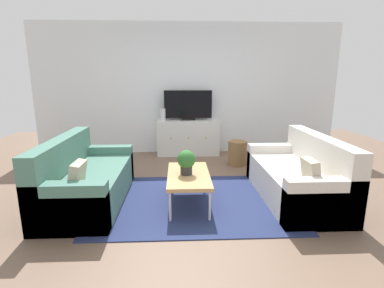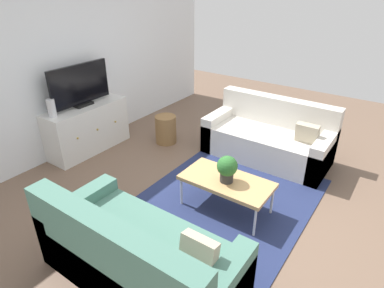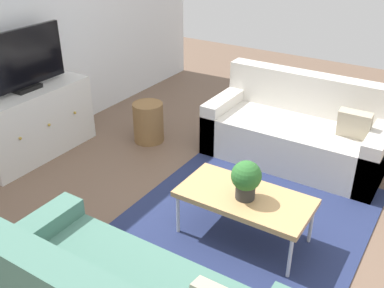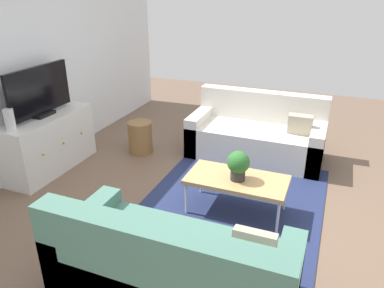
{
  "view_description": "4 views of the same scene",
  "coord_description": "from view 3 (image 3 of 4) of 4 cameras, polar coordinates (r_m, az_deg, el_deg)",
  "views": [
    {
      "loc": [
        -0.19,
        -3.73,
        1.61
      ],
      "look_at": [
        0.0,
        0.3,
        0.68
      ],
      "focal_mm": 27.23,
      "sensor_mm": 36.0,
      "label": 1
    },
    {
      "loc": [
        -2.83,
        -1.68,
        2.46
      ],
      "look_at": [
        0.0,
        0.3,
        0.68
      ],
      "focal_mm": 30.75,
      "sensor_mm": 36.0,
      "label": 2
    },
    {
      "loc": [
        -2.68,
        -1.39,
        2.35
      ],
      "look_at": [
        0.0,
        0.3,
        0.68
      ],
      "focal_mm": 41.6,
      "sensor_mm": 36.0,
      "label": 3
    },
    {
      "loc": [
        -3.34,
        -1.03,
        2.26
      ],
      "look_at": [
        0.0,
        0.3,
        0.68
      ],
      "focal_mm": 34.69,
      "sensor_mm": 36.0,
      "label": 4
    }
  ],
  "objects": [
    {
      "name": "ground_plane",
      "position": [
        3.82,
        3.92,
        -10.15
      ],
      "size": [
        10.0,
        10.0,
        0.0
      ],
      "primitive_type": "plane",
      "color": "brown"
    },
    {
      "name": "potted_plant",
      "position": [
        3.34,
        6.95,
        -4.41
      ],
      "size": [
        0.23,
        0.23,
        0.31
      ],
      "color": "#2D2D2D",
      "rests_on": "coffee_table"
    },
    {
      "name": "wicker_basket",
      "position": [
        5.04,
        -5.62,
        2.79
      ],
      "size": [
        0.34,
        0.34,
        0.45
      ],
      "primitive_type": "cylinder",
      "color": "olive",
      "rests_on": "ground_plane"
    },
    {
      "name": "flat_screen_tv",
      "position": [
        4.74,
        -20.99,
        9.95
      ],
      "size": [
        0.98,
        0.16,
        0.61
      ],
      "color": "black",
      "rests_on": "tv_console"
    },
    {
      "name": "tv_console",
      "position": [
        4.95,
        -19.55,
        2.56
      ],
      "size": [
        1.28,
        0.47,
        0.73
      ],
      "color": "silver",
      "rests_on": "ground_plane"
    },
    {
      "name": "area_rug",
      "position": [
        3.77,
        5.96,
        -10.8
      ],
      "size": [
        2.5,
        1.9,
        0.01
      ],
      "primitive_type": "cube",
      "color": "navy",
      "rests_on": "ground_plane"
    },
    {
      "name": "couch_right_side",
      "position": [
        4.78,
        13.48,
        1.47
      ],
      "size": [
        0.85,
        1.79,
        0.86
      ],
      "color": "silver",
      "rests_on": "ground_plane"
    },
    {
      "name": "coffee_table",
      "position": [
        3.47,
        6.79,
        -6.99
      ],
      "size": [
        0.53,
        1.03,
        0.41
      ],
      "color": "tan",
      "rests_on": "ground_plane"
    }
  ]
}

